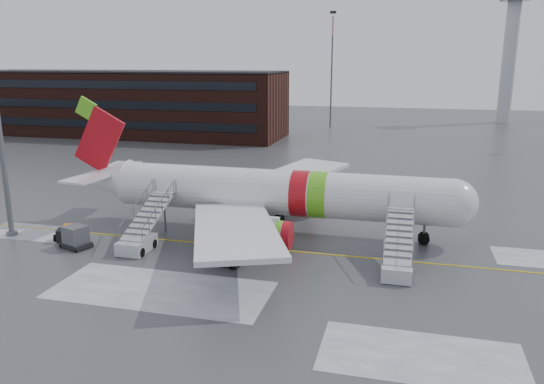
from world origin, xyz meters
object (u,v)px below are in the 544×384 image
(airstair_fwd, at_px, (398,258))
(uld_container, at_px, (76,238))
(baggage_tractor, at_px, (70,234))
(airstair_aft, at_px, (141,235))
(pushback_tug, at_px, (223,256))
(airliner, at_px, (267,192))

(airstair_fwd, relative_size, uld_container, 3.04)
(airstair_fwd, xyz_separation_m, uld_container, (-24.45, -1.19, -0.25))
(uld_container, relative_size, baggage_tractor, 0.94)
(airstair_aft, relative_size, pushback_tug, 2.92)
(airliner, relative_size, baggage_tractor, 12.92)
(pushback_tug, bearing_deg, uld_container, 178.17)
(airliner, bearing_deg, airstair_aft, -142.09)
(airstair_aft, bearing_deg, baggage_tractor, 179.01)
(uld_container, bearing_deg, airstair_fwd, 2.79)
(pushback_tug, xyz_separation_m, baggage_tractor, (-13.74, 1.70, -0.06))
(pushback_tug, bearing_deg, baggage_tractor, 172.96)
(pushback_tug, distance_m, uld_container, 12.32)
(pushback_tug, bearing_deg, airliner, 82.46)
(airstair_aft, relative_size, baggage_tractor, 2.84)
(airstair_aft, height_order, uld_container, airstair_aft)
(uld_container, bearing_deg, airstair_aft, 13.41)
(airstair_fwd, bearing_deg, airliner, 149.42)
(airstair_fwd, bearing_deg, pushback_tug, -172.56)
(pushback_tug, relative_size, uld_container, 1.04)
(airstair_aft, xyz_separation_m, uld_container, (-5.00, -1.19, -0.25))
(airliner, bearing_deg, airstair_fwd, -30.58)
(airstair_fwd, xyz_separation_m, baggage_tractor, (-25.88, 0.11, -0.50))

